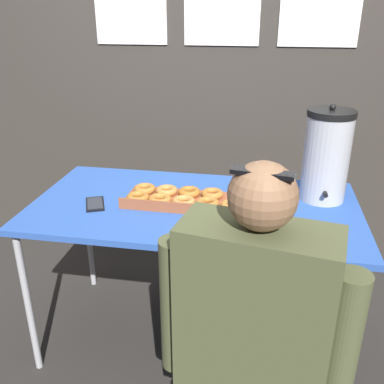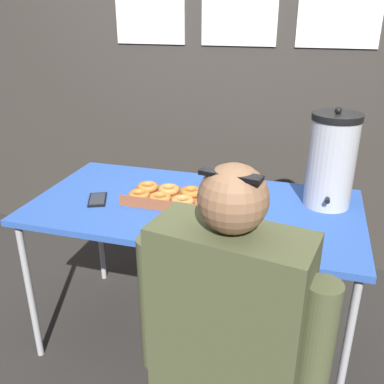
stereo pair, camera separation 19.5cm
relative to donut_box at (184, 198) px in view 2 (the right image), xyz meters
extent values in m
plane|color=#2D2B28|center=(0.05, 0.00, -0.79)|extent=(12.00, 12.00, 0.00)
cube|color=#38332D|center=(0.05, 1.00, 0.63)|extent=(6.00, 0.10, 2.84)
cube|color=#2D56B2|center=(0.05, 0.00, -0.04)|extent=(1.50, 0.78, 0.03)
cylinder|color=#ADADB2|center=(-0.65, -0.35, -0.42)|extent=(0.03, 0.03, 0.74)
cylinder|color=#ADADB2|center=(0.76, -0.35, -0.42)|extent=(0.03, 0.03, 0.74)
cylinder|color=#ADADB2|center=(-0.65, 0.34, -0.42)|extent=(0.03, 0.03, 0.74)
cylinder|color=#ADADB2|center=(0.76, 0.34, -0.42)|extent=(0.03, 0.03, 0.74)
cube|color=brown|center=(0.01, 0.01, -0.01)|extent=(0.58, 0.25, 0.02)
cube|color=brown|center=(0.01, -0.11, 0.01)|extent=(0.58, 0.02, 0.04)
torus|color=#B06D2B|center=(-0.21, -0.04, 0.01)|extent=(0.15, 0.15, 0.03)
torus|color=#B47230|center=(-0.10, -0.05, 0.01)|extent=(0.12, 0.12, 0.03)
torus|color=#C68441|center=(0.01, -0.05, 0.01)|extent=(0.15, 0.15, 0.03)
torus|color=#B16F2D|center=(0.12, -0.05, 0.01)|extent=(0.15, 0.15, 0.03)
torus|color=#B77532|center=(0.23, -0.05, 0.01)|extent=(0.13, 0.13, 0.03)
torus|color=#B3702E|center=(-0.20, 0.06, 0.01)|extent=(0.13, 0.13, 0.03)
torus|color=#BF7D3B|center=(-0.09, 0.06, 0.01)|extent=(0.13, 0.13, 0.03)
torus|color=#AB6927|center=(0.02, 0.06, 0.01)|extent=(0.14, 0.14, 0.03)
torus|color=#B16E2C|center=(0.13, 0.06, 0.01)|extent=(0.14, 0.14, 0.03)
cylinder|color=#B7B7BC|center=(0.64, 0.17, 0.18)|extent=(0.21, 0.21, 0.40)
cylinder|color=black|center=(0.64, 0.17, 0.39)|extent=(0.21, 0.21, 0.03)
sphere|color=black|center=(0.64, 0.17, 0.42)|extent=(0.03, 0.03, 0.03)
cylinder|color=black|center=(0.64, 0.06, 0.05)|extent=(0.02, 0.05, 0.02)
cube|color=black|center=(-0.40, -0.09, -0.02)|extent=(0.13, 0.17, 0.01)
cube|color=#2D333D|center=(-0.40, -0.09, -0.01)|extent=(0.11, 0.15, 0.00)
cube|color=#4C5133|center=(0.36, -0.70, -0.06)|extent=(0.49, 0.29, 0.62)
sphere|color=#8E6647|center=(0.36, -0.70, 0.34)|extent=(0.20, 0.20, 0.20)
cube|color=black|center=(0.35, -0.72, 0.42)|extent=(0.17, 0.07, 0.01)
cylinder|color=#4C5133|center=(0.62, -0.74, -0.09)|extent=(0.10, 0.10, 0.49)
cylinder|color=#4C5133|center=(0.10, -0.65, -0.09)|extent=(0.10, 0.10, 0.49)
camera|label=1|loc=(0.35, -1.77, 0.81)|focal=40.00mm
camera|label=2|loc=(0.54, -1.73, 0.81)|focal=40.00mm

